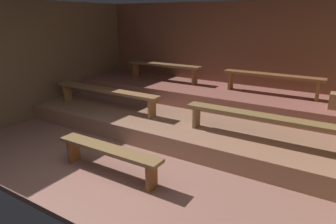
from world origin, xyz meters
TOP-DOWN VIEW (x-y plane):
  - ground at (0.00, 2.14)m, footprint 6.93×5.08m
  - wall_back at (0.00, 4.31)m, footprint 6.93×0.06m
  - wall_left at (-3.09, 2.14)m, footprint 0.06×5.08m
  - platform_lower at (0.00, 2.86)m, footprint 6.13×2.83m
  - platform_middle at (0.00, 3.58)m, footprint 6.13×1.39m
  - bench_floor_center at (-0.11, 0.56)m, footprint 1.65×0.25m
  - bench_lower_left at (-1.57, 2.09)m, footprint 2.48×0.25m
  - bench_lower_right at (1.57, 2.09)m, footprint 2.48×0.25m
  - bench_middle_left at (-1.24, 3.74)m, footprint 1.88×0.25m
  - bench_middle_right at (1.24, 3.74)m, footprint 1.88×0.25m

SIDE VIEW (x-z plane):
  - ground at x=0.00m, z-range -0.08..0.00m
  - platform_lower at x=0.00m, z-range 0.00..0.31m
  - bench_floor_center at x=-0.11m, z-range 0.12..0.52m
  - platform_middle at x=0.00m, z-range 0.31..0.61m
  - bench_lower_left at x=-1.57m, z-range 0.44..0.84m
  - bench_lower_right at x=1.57m, z-range 0.44..0.84m
  - bench_middle_left at x=-1.24m, z-range 0.74..1.14m
  - bench_middle_right at x=1.24m, z-range 0.74..1.14m
  - wall_back at x=0.00m, z-range 0.00..2.38m
  - wall_left at x=-3.09m, z-range 0.00..2.38m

